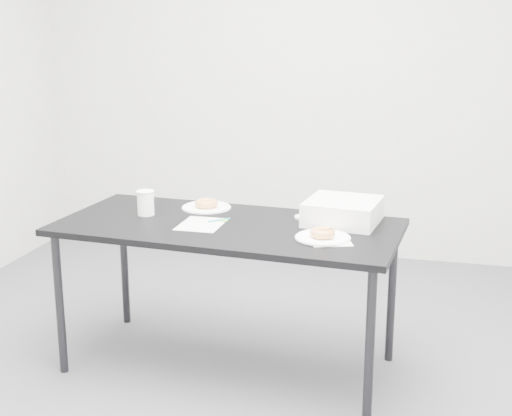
% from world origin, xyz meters
% --- Properties ---
extents(floor, '(4.00, 4.00, 0.00)m').
position_xyz_m(floor, '(0.00, 0.00, 0.00)').
color(floor, '#47474C').
rests_on(floor, ground).
extents(wall_back, '(4.00, 0.02, 2.70)m').
position_xyz_m(wall_back, '(0.00, 2.00, 1.35)').
color(wall_back, silver).
rests_on(wall_back, floor).
extents(table, '(1.69, 0.89, 0.75)m').
position_xyz_m(table, '(-0.01, 0.05, 0.69)').
color(table, black).
rests_on(table, floor).
extents(scorecard, '(0.20, 0.25, 0.00)m').
position_xyz_m(scorecard, '(-0.13, 0.01, 0.75)').
color(scorecard, white).
rests_on(scorecard, table).
extents(logo_patch, '(0.04, 0.04, 0.00)m').
position_xyz_m(logo_patch, '(-0.04, 0.09, 0.75)').
color(logo_patch, green).
rests_on(logo_patch, scorecard).
extents(pen, '(0.09, 0.09, 0.01)m').
position_xyz_m(pen, '(-0.06, 0.09, 0.75)').
color(pen, '#0E899B').
rests_on(pen, scorecard).
extents(napkin, '(0.22, 0.22, 0.00)m').
position_xyz_m(napkin, '(0.51, -0.11, 0.75)').
color(napkin, white).
rests_on(napkin, table).
extents(plate_near, '(0.25, 0.25, 0.01)m').
position_xyz_m(plate_near, '(0.47, -0.08, 0.75)').
color(plate_near, white).
rests_on(plate_near, napkin).
extents(donut_near, '(0.14, 0.14, 0.04)m').
position_xyz_m(donut_near, '(0.47, -0.08, 0.78)').
color(donut_near, '#D18642').
rests_on(donut_near, plate_near).
extents(plate_far, '(0.26, 0.26, 0.01)m').
position_xyz_m(plate_far, '(-0.20, 0.31, 0.75)').
color(plate_far, white).
rests_on(plate_far, table).
extents(donut_far, '(0.15, 0.15, 0.04)m').
position_xyz_m(donut_far, '(-0.20, 0.31, 0.77)').
color(donut_far, '#D18642').
rests_on(donut_far, plate_far).
extents(coffee_cup, '(0.08, 0.08, 0.13)m').
position_xyz_m(coffee_cup, '(-0.46, 0.11, 0.81)').
color(coffee_cup, white).
rests_on(coffee_cup, table).
extents(cup_lid, '(0.08, 0.08, 0.01)m').
position_xyz_m(cup_lid, '(0.32, 0.24, 0.75)').
color(cup_lid, silver).
rests_on(cup_lid, table).
extents(bakery_box, '(0.37, 0.37, 0.11)m').
position_xyz_m(bakery_box, '(0.52, 0.21, 0.80)').
color(bakery_box, white).
rests_on(bakery_box, table).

